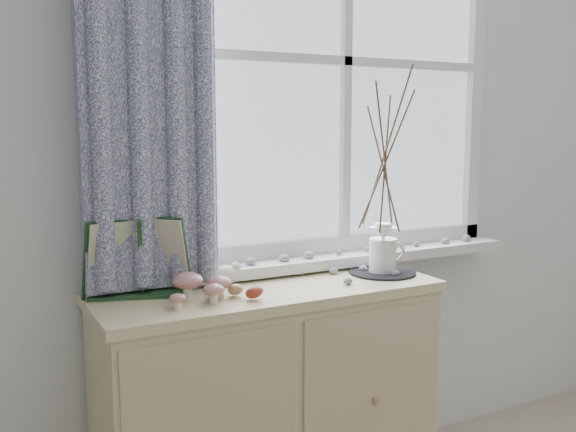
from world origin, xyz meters
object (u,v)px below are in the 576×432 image
object	(u,v)px
botanical_book	(142,258)
twig_pitcher	(385,155)
sideboard	(270,404)
toadstool_cluster	(199,285)

from	to	relation	value
botanical_book	twig_pitcher	world-z (taller)	twig_pitcher
sideboard	toadstool_cluster	size ratio (longest dim) A/B	5.36
botanical_book	toadstool_cluster	size ratio (longest dim) A/B	1.71
sideboard	botanical_book	size ratio (longest dim) A/B	3.13
sideboard	twig_pitcher	distance (m)	0.99
twig_pitcher	botanical_book	bearing A→B (deg)	-164.70
sideboard	botanical_book	xyz separation A→B (m)	(-0.42, 0.06, 0.56)
botanical_book	toadstool_cluster	distance (m)	0.21
botanical_book	twig_pitcher	xyz separation A→B (m)	(0.89, -0.07, 0.31)
botanical_book	sideboard	bearing A→B (deg)	9.63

